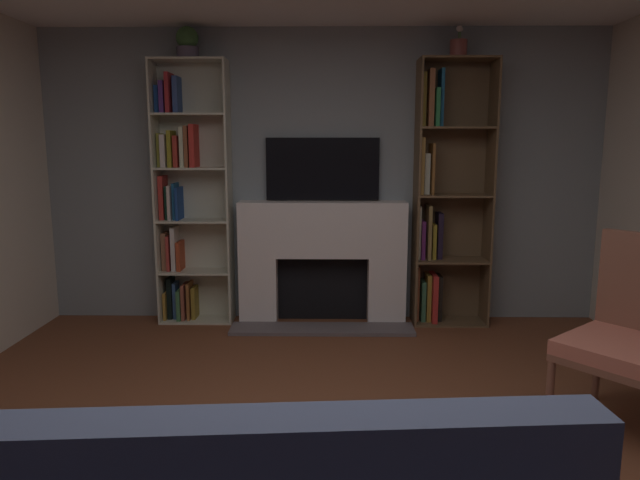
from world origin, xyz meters
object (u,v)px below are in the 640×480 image
object	(u,v)px
bookshelf_left	(186,198)
armchair	(638,334)
tv	(323,169)
fireplace	(322,258)
potted_plant	(187,43)
bookshelf_right	(442,202)
vase_with_flowers	(458,47)

from	to	relation	value
bookshelf_left	armchair	bearing A→B (deg)	-33.51
armchair	tv	bearing A→B (deg)	130.96
fireplace	potted_plant	world-z (taller)	potted_plant
tv	armchair	xyz separation A→B (m)	(1.76, -2.02, -0.81)
potted_plant	armchair	size ratio (longest dim) A/B	0.24
bookshelf_right	fireplace	bearing A→B (deg)	-178.87
vase_with_flowers	armchair	bearing A→B (deg)	-71.66
bookshelf_right	vase_with_flowers	distance (m)	1.29
fireplace	bookshelf_right	world-z (taller)	bookshelf_right
bookshelf_left	vase_with_flowers	distance (m)	2.64
potted_plant	vase_with_flowers	size ratio (longest dim) A/B	1.00
tv	bookshelf_left	size ratio (longest dim) A/B	0.44
fireplace	tv	size ratio (longest dim) A/B	1.58
tv	vase_with_flowers	bearing A→B (deg)	-6.07
bookshelf_left	vase_with_flowers	xyz separation A→B (m)	(2.32, -0.05, 1.26)
bookshelf_right	vase_with_flowers	xyz separation A→B (m)	(0.08, -0.04, 1.29)
fireplace	bookshelf_right	size ratio (longest dim) A/B	0.69
tv	bookshelf_right	xyz separation A→B (m)	(1.04, -0.08, -0.28)
fireplace	armchair	world-z (taller)	armchair
potted_plant	vase_with_flowers	xyz separation A→B (m)	(2.25, 0.00, -0.04)
bookshelf_left	armchair	xyz separation A→B (m)	(2.96, -1.96, -0.56)
tv	bookshelf_right	size ratio (longest dim) A/B	0.44
bookshelf_left	vase_with_flowers	bearing A→B (deg)	-1.28
bookshelf_right	vase_with_flowers	size ratio (longest dim) A/B	8.82
tv	potted_plant	bearing A→B (deg)	-173.92
vase_with_flowers	armchair	world-z (taller)	vase_with_flowers
bookshelf_right	potted_plant	xyz separation A→B (m)	(-2.17, -0.04, 1.33)
bookshelf_left	potted_plant	size ratio (longest dim) A/B	8.84
armchair	bookshelf_right	bearing A→B (deg)	110.15
potted_plant	armchair	bearing A→B (deg)	-33.44
fireplace	armchair	size ratio (longest dim) A/B	1.45
bookshelf_right	armchair	size ratio (longest dim) A/B	2.11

